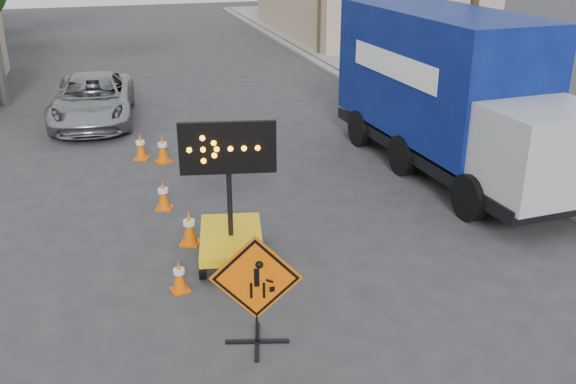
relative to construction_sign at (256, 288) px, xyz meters
name	(u,v)px	position (x,y,z in m)	size (l,w,h in m)	color
ground	(338,366)	(1.03, -0.92, -1.01)	(100.00, 100.00, 0.00)	#2D2D30
curb_right	(375,97)	(8.23, 14.08, -0.95)	(0.40, 60.00, 0.12)	gray
sidewalk_right	(429,92)	(10.53, 14.08, -0.94)	(4.00, 60.00, 0.15)	gray
construction_sign	(256,288)	(0.00, 0.00, 0.00)	(1.41, 1.01, 1.92)	black
arrow_board	(231,230)	(0.19, 2.88, -0.36)	(1.81, 2.22, 2.88)	yellow
pickup_truck	(93,99)	(-2.28, 13.85, -0.24)	(2.57, 5.58, 1.55)	#A0A2A7
box_truck	(449,102)	(6.83, 6.29, 0.89)	(3.22, 8.97, 4.20)	black
cone_a	(179,275)	(-0.97, 1.96, -0.69)	(0.38, 0.38, 0.64)	#E15A04
cone_b	(189,227)	(-0.52, 3.79, -0.63)	(0.51, 0.51, 0.76)	#E15A04
cone_c	(163,194)	(-0.84, 5.77, -0.64)	(0.48, 0.48, 0.73)	#E15A04
cone_d	(163,148)	(-0.49, 9.07, -0.61)	(0.51, 0.51, 0.81)	#E15A04
cone_e	(140,146)	(-1.07, 9.49, -0.62)	(0.50, 0.50, 0.78)	#E15A04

